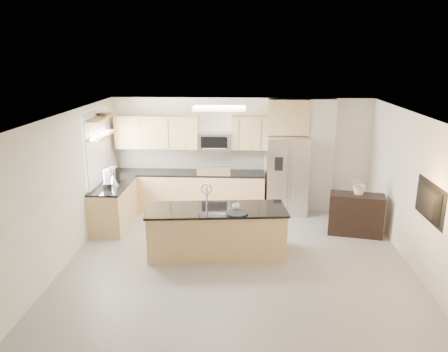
# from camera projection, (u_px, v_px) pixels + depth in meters

# --- Properties ---
(floor) EXTENTS (6.50, 6.50, 0.00)m
(floor) POSITION_uv_depth(u_px,v_px,m) (237.00, 269.00, 7.50)
(floor) COLOR gray
(floor) RESTS_ON ground
(ceiling) EXTENTS (6.00, 6.50, 0.02)m
(ceiling) POSITION_uv_depth(u_px,v_px,m) (239.00, 118.00, 6.79)
(ceiling) COLOR white
(ceiling) RESTS_ON wall_back
(wall_back) EXTENTS (6.00, 0.02, 2.60)m
(wall_back) POSITION_uv_depth(u_px,v_px,m) (241.00, 154.00, 10.27)
(wall_back) COLOR white
(wall_back) RESTS_ON floor
(wall_front) EXTENTS (6.00, 0.02, 2.60)m
(wall_front) POSITION_uv_depth(u_px,v_px,m) (231.00, 309.00, 4.02)
(wall_front) COLOR white
(wall_front) RESTS_ON floor
(wall_left) EXTENTS (0.02, 6.50, 2.60)m
(wall_left) POSITION_uv_depth(u_px,v_px,m) (59.00, 195.00, 7.29)
(wall_left) COLOR white
(wall_left) RESTS_ON floor
(wall_right) EXTENTS (0.02, 6.50, 2.60)m
(wall_right) POSITION_uv_depth(u_px,v_px,m) (425.00, 200.00, 7.00)
(wall_right) COLOR white
(wall_right) RESTS_ON floor
(back_counter) EXTENTS (3.55, 0.66, 1.44)m
(back_counter) POSITION_uv_depth(u_px,v_px,m) (188.00, 190.00, 10.24)
(back_counter) COLOR tan
(back_counter) RESTS_ON floor
(left_counter) EXTENTS (0.66, 1.50, 0.92)m
(left_counter) POSITION_uv_depth(u_px,v_px,m) (114.00, 205.00, 9.28)
(left_counter) COLOR tan
(left_counter) RESTS_ON floor
(range) EXTENTS (0.76, 0.64, 1.14)m
(range) POSITION_uv_depth(u_px,v_px,m) (215.00, 191.00, 10.20)
(range) COLOR black
(range) RESTS_ON floor
(upper_cabinets) EXTENTS (3.50, 0.33, 0.75)m
(upper_cabinets) POSITION_uv_depth(u_px,v_px,m) (184.00, 132.00, 10.03)
(upper_cabinets) COLOR tan
(upper_cabinets) RESTS_ON wall_back
(microwave) EXTENTS (0.76, 0.40, 0.40)m
(microwave) POSITION_uv_depth(u_px,v_px,m) (215.00, 141.00, 10.01)
(microwave) COLOR #B9B9BB
(microwave) RESTS_ON upper_cabinets
(refrigerator) EXTENTS (0.92, 0.78, 1.78)m
(refrigerator) POSITION_uv_depth(u_px,v_px,m) (287.00, 175.00, 9.97)
(refrigerator) COLOR #B9B9BB
(refrigerator) RESTS_ON floor
(partition_column) EXTENTS (0.60, 0.30, 2.60)m
(partition_column) POSITION_uv_depth(u_px,v_px,m) (320.00, 156.00, 10.04)
(partition_column) COLOR beige
(partition_column) RESTS_ON floor
(window) EXTENTS (0.04, 1.15, 1.65)m
(window) POSITION_uv_depth(u_px,v_px,m) (95.00, 150.00, 8.97)
(window) COLOR white
(window) RESTS_ON wall_left
(shelf_lower) EXTENTS (0.30, 1.20, 0.04)m
(shelf_lower) POSITION_uv_depth(u_px,v_px,m) (102.00, 135.00, 8.98)
(shelf_lower) COLOR olive
(shelf_lower) RESTS_ON wall_left
(shelf_upper) EXTENTS (0.30, 1.20, 0.04)m
(shelf_upper) POSITION_uv_depth(u_px,v_px,m) (101.00, 117.00, 8.88)
(shelf_upper) COLOR olive
(shelf_upper) RESTS_ON wall_left
(ceiling_fixture) EXTENTS (1.00, 0.50, 0.06)m
(ceiling_fixture) POSITION_uv_depth(u_px,v_px,m) (219.00, 108.00, 8.36)
(ceiling_fixture) COLOR white
(ceiling_fixture) RESTS_ON ceiling
(island) EXTENTS (2.60, 1.15, 1.30)m
(island) POSITION_uv_depth(u_px,v_px,m) (216.00, 231.00, 8.00)
(island) COLOR tan
(island) RESTS_ON floor
(credenza) EXTENTS (1.13, 0.65, 0.85)m
(credenza) POSITION_uv_depth(u_px,v_px,m) (356.00, 214.00, 8.84)
(credenza) COLOR black
(credenza) RESTS_ON floor
(cup) EXTENTS (0.15, 0.15, 0.11)m
(cup) POSITION_uv_depth(u_px,v_px,m) (236.00, 207.00, 7.81)
(cup) COLOR white
(cup) RESTS_ON island
(platter) EXTENTS (0.52, 0.52, 0.02)m
(platter) POSITION_uv_depth(u_px,v_px,m) (237.00, 213.00, 7.63)
(platter) COLOR black
(platter) RESTS_ON island
(blender) EXTENTS (0.18, 0.18, 0.41)m
(blender) POSITION_uv_depth(u_px,v_px,m) (107.00, 181.00, 8.79)
(blender) COLOR black
(blender) RESTS_ON left_counter
(kettle) EXTENTS (0.21, 0.21, 0.27)m
(kettle) POSITION_uv_depth(u_px,v_px,m) (113.00, 180.00, 9.05)
(kettle) COLOR #B9B9BB
(kettle) RESTS_ON left_counter
(coffee_maker) EXTENTS (0.20, 0.23, 0.33)m
(coffee_maker) POSITION_uv_depth(u_px,v_px,m) (114.00, 175.00, 9.30)
(coffee_maker) COLOR black
(coffee_maker) RESTS_ON left_counter
(bowl) EXTENTS (0.41, 0.41, 0.09)m
(bowl) POSITION_uv_depth(u_px,v_px,m) (103.00, 113.00, 9.00)
(bowl) COLOR #B9B9BB
(bowl) RESTS_ON shelf_upper
(flower_vase) EXTENTS (0.67, 0.62, 0.62)m
(flower_vase) POSITION_uv_depth(u_px,v_px,m) (361.00, 179.00, 8.67)
(flower_vase) COLOR silver
(flower_vase) RESTS_ON credenza
(television) EXTENTS (0.14, 1.08, 0.62)m
(television) POSITION_uv_depth(u_px,v_px,m) (424.00, 201.00, 6.80)
(television) COLOR black
(television) RESTS_ON wall_right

